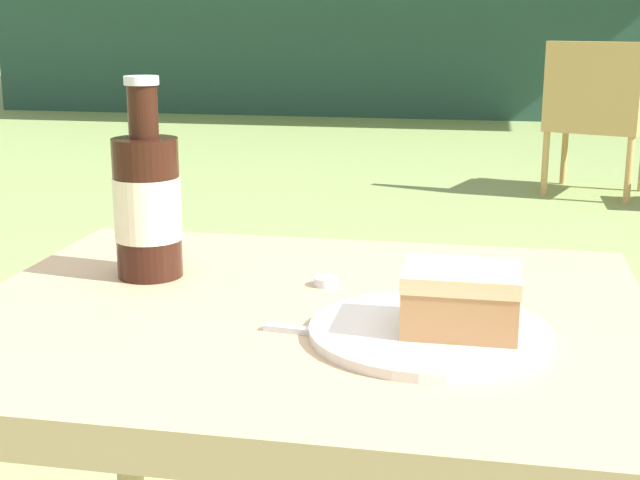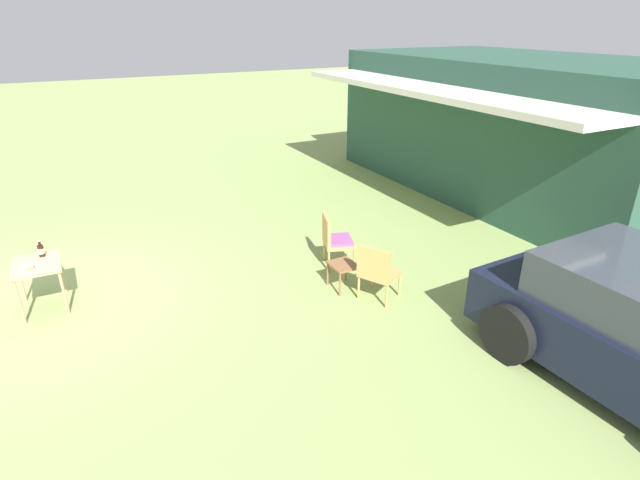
{
  "view_description": "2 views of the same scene",
  "coord_description": "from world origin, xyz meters",
  "px_view_note": "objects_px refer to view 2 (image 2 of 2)",
  "views": [
    {
      "loc": [
        0.19,
        -0.88,
        0.99
      ],
      "look_at": [
        0.0,
        0.1,
        0.73
      ],
      "focal_mm": 50.0,
      "sensor_mm": 36.0,
      "label": 1
    },
    {
      "loc": [
        7.07,
        0.6,
        3.7
      ],
      "look_at": [
        1.53,
        3.51,
        0.9
      ],
      "focal_mm": 28.0,
      "sensor_mm": 36.0,
      "label": 2
    }
  ],
  "objects_px": {
    "garden_side_table": "(343,268)",
    "cola_bottle_near": "(41,250)",
    "wicker_chair_cushioned": "(335,239)",
    "patio_table": "(37,269)",
    "wicker_chair_plain": "(377,270)",
    "cake_on_plate": "(30,267)"
  },
  "relations": [
    {
      "from": "garden_side_table",
      "to": "cola_bottle_near",
      "type": "relative_size",
      "value": 1.78
    },
    {
      "from": "wicker_chair_cushioned",
      "to": "cola_bottle_near",
      "type": "relative_size",
      "value": 3.58
    },
    {
      "from": "garden_side_table",
      "to": "patio_table",
      "type": "height_order",
      "value": "patio_table"
    },
    {
      "from": "wicker_chair_plain",
      "to": "garden_side_table",
      "type": "bearing_deg",
      "value": -1.82
    },
    {
      "from": "wicker_chair_cushioned",
      "to": "garden_side_table",
      "type": "distance_m",
      "value": 0.77
    },
    {
      "from": "wicker_chair_cushioned",
      "to": "patio_table",
      "type": "xyz_separation_m",
      "value": [
        -0.74,
        -4.2,
        0.13
      ]
    },
    {
      "from": "wicker_chair_cushioned",
      "to": "wicker_chair_plain",
      "type": "distance_m",
      "value": 1.23
    },
    {
      "from": "wicker_chair_plain",
      "to": "cake_on_plate",
      "type": "distance_m",
      "value": 4.63
    },
    {
      "from": "garden_side_table",
      "to": "cake_on_plate",
      "type": "distance_m",
      "value": 4.22
    },
    {
      "from": "wicker_chair_cushioned",
      "to": "patio_table",
      "type": "height_order",
      "value": "wicker_chair_cushioned"
    },
    {
      "from": "wicker_chair_plain",
      "to": "cola_bottle_near",
      "type": "bearing_deg",
      "value": 34.28
    },
    {
      "from": "cake_on_plate",
      "to": "cola_bottle_near",
      "type": "relative_size",
      "value": 0.99
    },
    {
      "from": "patio_table",
      "to": "cola_bottle_near",
      "type": "bearing_deg",
      "value": 157.5
    },
    {
      "from": "patio_table",
      "to": "cola_bottle_near",
      "type": "height_order",
      "value": "cola_bottle_near"
    },
    {
      "from": "patio_table",
      "to": "cake_on_plate",
      "type": "bearing_deg",
      "value": -21.4
    },
    {
      "from": "wicker_chair_plain",
      "to": "cake_on_plate",
      "type": "height_order",
      "value": "wicker_chair_plain"
    },
    {
      "from": "wicker_chair_plain",
      "to": "cola_bottle_near",
      "type": "distance_m",
      "value": 4.65
    },
    {
      "from": "wicker_chair_cushioned",
      "to": "wicker_chair_plain",
      "type": "relative_size",
      "value": 1.0
    },
    {
      "from": "wicker_chair_plain",
      "to": "cake_on_plate",
      "type": "relative_size",
      "value": 3.6
    },
    {
      "from": "garden_side_table",
      "to": "cola_bottle_near",
      "type": "height_order",
      "value": "cola_bottle_near"
    },
    {
      "from": "patio_table",
      "to": "cake_on_plate",
      "type": "distance_m",
      "value": 0.2
    },
    {
      "from": "patio_table",
      "to": "wicker_chair_cushioned",
      "type": "bearing_deg",
      "value": 80.06
    }
  ]
}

